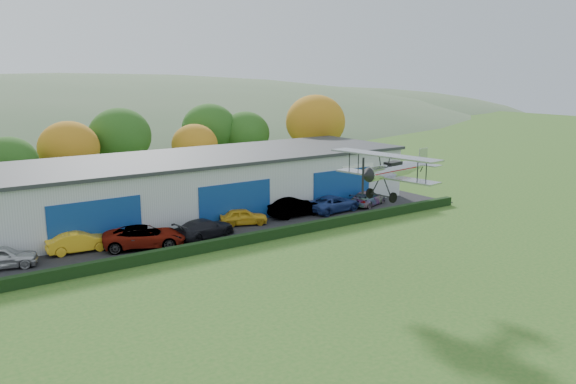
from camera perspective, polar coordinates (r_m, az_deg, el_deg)
ground at (r=31.07m, az=7.49°, el=-13.03°), size 300.00×300.00×0.00m
apron at (r=48.96m, az=-6.61°, el=-3.65°), size 48.00×9.00×0.05m
hedge at (r=44.84m, az=-3.69°, el=-4.54°), size 46.00×0.60×0.80m
hangar at (r=55.31m, az=-8.30°, el=0.89°), size 40.60×12.60×5.30m
tree_belt at (r=64.90m, az=-16.73°, el=4.76°), size 75.70×13.22×10.12m
car_0 at (r=43.43m, az=-26.35°, el=-5.75°), size 4.85×2.92×1.55m
car_1 at (r=45.08m, az=-19.85°, el=-4.61°), size 4.72×2.00×1.52m
car_2 at (r=44.70m, az=-13.94°, el=-4.28°), size 6.61×4.65×1.68m
car_3 at (r=46.51m, az=-8.18°, el=-3.54°), size 5.46×3.11×1.49m
car_4 at (r=49.94m, az=-4.43°, el=-2.43°), size 4.47×3.05×1.41m
car_5 at (r=52.69m, az=0.75°, el=-1.50°), size 5.13×1.92×1.67m
car_6 at (r=54.59m, az=4.49°, el=-1.14°), size 5.65×2.93×1.52m
car_7 at (r=57.60m, az=7.87°, el=-0.60°), size 5.18×3.52×1.39m
biplane at (r=36.88m, az=10.35°, el=2.27°), size 6.71×7.69×2.86m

